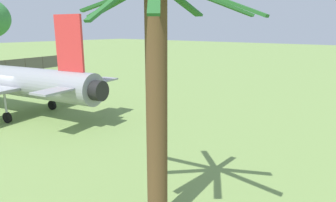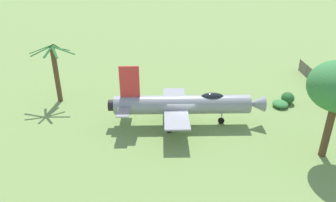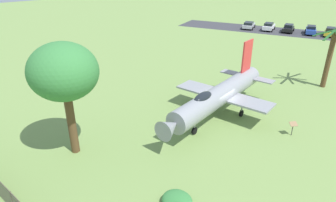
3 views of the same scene
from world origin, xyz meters
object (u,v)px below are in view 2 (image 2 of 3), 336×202
Objects in this scene: display_jet at (186,104)px; shrub_by_tree at (280,104)px; palm_tree at (56,72)px; shrub_near_fence at (288,98)px; info_plaque at (171,91)px.

display_jet is 7.97× the size of shrub_by_tree.
shrub_by_tree is (2.68, -23.86, -3.04)m from palm_tree.
palm_tree is 25.18m from shrub_near_fence.
palm_tree is (2.76, 14.36, 1.27)m from display_jet.
display_jet is at bearing -100.87° from palm_tree.
display_jet is at bearing -157.80° from info_plaque.
shrub_near_fence is at bearing -39.86° from shrub_by_tree.
shrub_by_tree is 1.60× the size of info_plaque.
display_jet is 6.34m from info_plaque.
shrub_by_tree is 11.86m from info_plaque.
info_plaque is at bearing -75.97° from palm_tree.
palm_tree is 5.60× the size of info_plaque.
palm_tree is 3.84× the size of shrub_near_fence.
shrub_by_tree is at bearing 140.14° from shrub_near_fence.
palm_tree is 12.63m from info_plaque.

